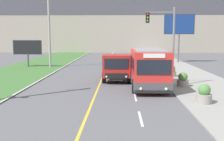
% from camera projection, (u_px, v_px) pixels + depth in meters
% --- Properties ---
extents(apartment_block_background, '(80.00, 8.04, 25.37)m').
position_uv_depth(apartment_block_background, '(113.00, 1.00, 64.95)').
color(apartment_block_background, '#A89E8E').
rests_on(apartment_block_background, ground_plane).
extents(city_bus, '(2.73, 5.94, 3.05)m').
position_uv_depth(city_bus, '(149.00, 69.00, 20.17)').
color(city_bus, red).
rests_on(city_bus, ground_plane).
extents(dump_truck, '(2.47, 6.08, 2.44)m').
position_uv_depth(dump_truck, '(117.00, 68.00, 23.62)').
color(dump_truck, black).
rests_on(dump_truck, ground_plane).
extents(utility_pole_far, '(1.80, 0.28, 9.27)m').
position_uv_depth(utility_pole_far, '(49.00, 31.00, 33.25)').
color(utility_pole_far, '#9E9E99').
rests_on(utility_pole_far, ground_plane).
extents(traffic_light_mast, '(2.28, 0.32, 6.28)m').
position_uv_depth(traffic_light_mast, '(166.00, 37.00, 20.44)').
color(traffic_light_mast, slate).
rests_on(traffic_light_mast, ground_plane).
extents(billboard_large, '(4.51, 0.24, 7.25)m').
position_uv_depth(billboard_large, '(179.00, 26.00, 39.03)').
color(billboard_large, '#59595B').
rests_on(billboard_large, ground_plane).
extents(billboard_small, '(3.71, 0.24, 3.50)m').
position_uv_depth(billboard_small, '(27.00, 48.00, 34.02)').
color(billboard_small, '#59595B').
rests_on(billboard_small, ground_plane).
extents(planter_round_near, '(0.91, 0.91, 1.16)m').
position_uv_depth(planter_round_near, '(204.00, 95.00, 15.67)').
color(planter_round_near, gray).
rests_on(planter_round_near, sidewalk_right).
extents(planter_round_second, '(0.92, 0.92, 1.13)m').
position_uv_depth(planter_round_second, '(183.00, 80.00, 20.83)').
color(planter_round_second, gray).
rests_on(planter_round_second, sidewalk_right).
extents(planter_round_third, '(1.01, 1.01, 1.16)m').
position_uv_depth(planter_round_third, '(171.00, 71.00, 26.00)').
color(planter_round_third, gray).
rests_on(planter_round_third, sidewalk_right).
extents(planter_round_far, '(0.90, 0.90, 1.14)m').
position_uv_depth(planter_round_far, '(162.00, 65.00, 31.17)').
color(planter_round_far, gray).
rests_on(planter_round_far, sidewalk_right).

